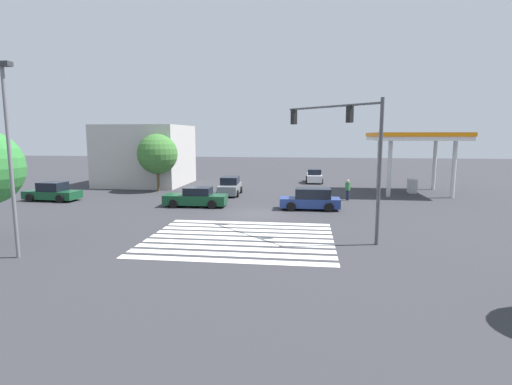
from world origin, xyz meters
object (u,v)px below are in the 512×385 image
car_4 (311,199)px  car_3 (52,192)px  car_1 (196,198)px  tree_corner_a (157,154)px  car_2 (230,186)px  traffic_signal_mast (350,141)px  pedestrian (348,189)px  car_0 (314,176)px  street_light_pole_a (9,144)px

car_4 → car_3: bearing=-4.2°
car_1 → tree_corner_a: 10.22m
car_2 → traffic_signal_mast: bearing=30.1°
car_1 → car_3: size_ratio=1.05×
car_1 → car_4: 8.69m
traffic_signal_mast → car_3: 25.31m
pedestrian → car_3: bearing=-37.5°
traffic_signal_mast → pedestrian: size_ratio=4.15×
car_2 → car_3: (-14.02, -5.15, -0.06)m
car_0 → car_2: 13.22m
car_0 → car_2: size_ratio=0.98×
car_4 → traffic_signal_mast: bearing=102.6°
car_0 → tree_corner_a: tree_corner_a is taller
car_3 → tree_corner_a: bearing=-131.4°
car_0 → car_1: bearing=151.1°
car_1 → car_2: size_ratio=1.13×
car_3 → tree_corner_a: tree_corner_a is taller
car_0 → car_4: size_ratio=0.95×
traffic_signal_mast → car_0: bearing=-42.0°
car_4 → street_light_pole_a: (-13.01, -13.39, 4.28)m
car_1 → car_4: size_ratio=1.10×
car_2 → pedestrian: pedestrian is taller
traffic_signal_mast → car_1: bearing=7.6°
car_0 → tree_corner_a: 17.98m
car_0 → pedestrian: size_ratio=2.40×
traffic_signal_mast → street_light_pole_a: street_light_pole_a is taller
street_light_pole_a → tree_corner_a: size_ratio=1.52×
car_0 → car_3: size_ratio=0.91×
street_light_pole_a → tree_corner_a: 21.46m
car_2 → car_4: 9.74m
car_2 → street_light_pole_a: 21.11m
traffic_signal_mast → tree_corner_a: traffic_signal_mast is taller
car_3 → tree_corner_a: 9.83m
car_0 → car_3: car_0 is taller
traffic_signal_mast → car_2: (-9.14, 14.35, -4.36)m
car_0 → street_light_pole_a: 33.67m
car_4 → street_light_pole_a: street_light_pole_a is taller
car_2 → pedestrian: bearing=77.8°
traffic_signal_mast → car_0: size_ratio=1.73×
car_0 → street_light_pole_a: (-13.55, -30.52, 4.32)m
traffic_signal_mast → tree_corner_a: size_ratio=1.29×
car_3 → street_light_pole_a: bearing=123.1°
traffic_signal_mast → street_light_pole_a: (-14.87, -5.51, -0.09)m
car_4 → tree_corner_a: size_ratio=0.78×
car_1 → car_3: bearing=-6.7°
traffic_signal_mast → pedestrian: (1.24, 12.56, -4.15)m
car_3 → pedestrian: pedestrian is taller
car_3 → tree_corner_a: (6.65, 6.63, 2.92)m
car_2 → car_1: bearing=-15.1°
pedestrian → street_light_pole_a: street_light_pole_a is taller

